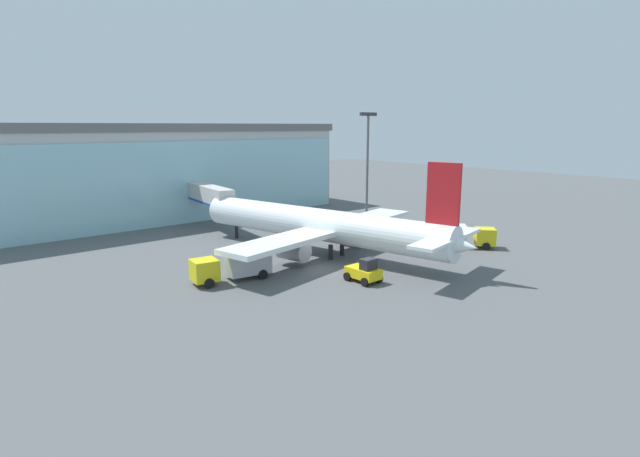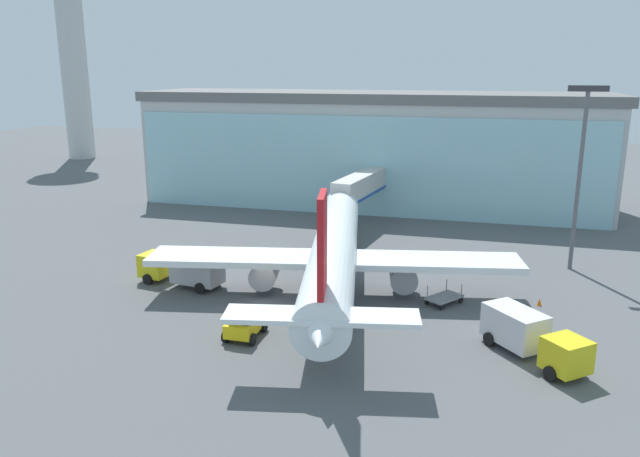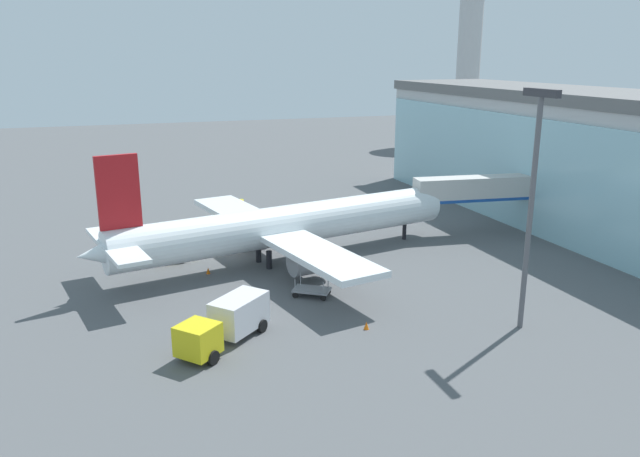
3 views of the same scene
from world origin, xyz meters
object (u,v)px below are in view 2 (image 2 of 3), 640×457
object	(u,v)px
control_tower	(70,29)
airplane	(334,252)
fuel_truck	(530,335)
safety_cone_nose	(323,323)
catering_truck	(183,268)
safety_cone_wingtip	(539,302)
baggage_cart	(444,298)
jet_bridge	(363,185)
pushback_tug	(244,324)
apron_light_mast	(581,161)

from	to	relation	value
control_tower	airplane	world-z (taller)	control_tower
fuel_truck	safety_cone_nose	xyz separation A→B (m)	(-13.54, 0.87, -1.19)
control_tower	airplane	distance (m)	92.34
control_tower	airplane	bearing A→B (deg)	-41.44
catering_truck	fuel_truck	xyz separation A→B (m)	(26.86, -5.92, 0.00)
safety_cone_wingtip	baggage_cart	bearing A→B (deg)	-166.63
jet_bridge	pushback_tug	xyz separation A→B (m)	(-1.00, -31.93, -3.64)
control_tower	baggage_cart	world-z (taller)	control_tower
apron_light_mast	safety_cone_nose	bearing A→B (deg)	-133.54
safety_cone_wingtip	safety_cone_nose	bearing A→B (deg)	-149.97
baggage_cart	jet_bridge	bearing A→B (deg)	-119.12
apron_light_mast	baggage_cart	distance (m)	17.94
jet_bridge	pushback_tug	distance (m)	32.16
apron_light_mast	catering_truck	bearing A→B (deg)	-156.44
airplane	safety_cone_nose	size ratio (longest dim) A/B	64.76
jet_bridge	safety_cone_wingtip	distance (m)	27.64
control_tower	fuel_truck	world-z (taller)	control_tower
apron_light_mast	baggage_cart	xyz separation A→B (m)	(-9.97, -11.77, -9.17)
apron_light_mast	fuel_truck	bearing A→B (deg)	-101.89
jet_bridge	baggage_cart	size ratio (longest dim) A/B	4.46
jet_bridge	fuel_truck	size ratio (longest dim) A/B	2.08
control_tower	jet_bridge	bearing A→B (deg)	-30.04
control_tower	safety_cone_nose	bearing A→B (deg)	-44.13
airplane	catering_truck	distance (m)	12.53
apron_light_mast	jet_bridge	bearing A→B (deg)	154.01
pushback_tug	safety_cone_wingtip	distance (m)	22.33
airplane	pushback_tug	world-z (taller)	airplane
apron_light_mast	pushback_tug	xyz separation A→B (m)	(-22.15, -21.62, -8.69)
baggage_cart	safety_cone_nose	world-z (taller)	baggage_cart
airplane	baggage_cart	world-z (taller)	airplane
fuel_truck	pushback_tug	size ratio (longest dim) A/B	2.13
control_tower	catering_truck	world-z (taller)	control_tower
baggage_cart	pushback_tug	size ratio (longest dim) A/B	1.00
apron_light_mast	airplane	bearing A→B (deg)	-148.12
catering_truck	control_tower	bearing A→B (deg)	-39.77
catering_truck	safety_cone_wingtip	bearing A→B (deg)	-164.80
fuel_truck	safety_cone_wingtip	size ratio (longest dim) A/B	12.53
pushback_tug	safety_cone_nose	distance (m)	5.52
control_tower	safety_cone_nose	xyz separation A→B (m)	(68.48, -66.43, -24.04)
jet_bridge	catering_truck	xyz separation A→B (m)	(-9.80, -23.81, -3.15)
jet_bridge	safety_cone_nose	bearing A→B (deg)	-166.26
apron_light_mast	baggage_cart	size ratio (longest dim) A/B	4.97
fuel_truck	baggage_cart	world-z (taller)	fuel_truck
airplane	pushback_tug	xyz separation A→B (m)	(-3.46, -10.00, -2.33)
pushback_tug	safety_cone_nose	xyz separation A→B (m)	(4.53, 3.07, -0.70)
control_tower	airplane	xyz separation A→B (m)	(67.41, -59.50, -21.02)
control_tower	apron_light_mast	world-z (taller)	control_tower
pushback_tug	jet_bridge	bearing A→B (deg)	-2.70
safety_cone_wingtip	apron_light_mast	bearing A→B (deg)	73.30
jet_bridge	baggage_cart	distance (m)	25.08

